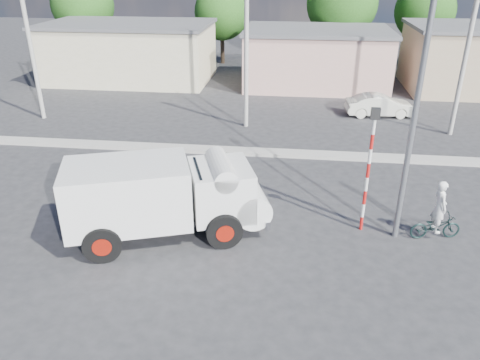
# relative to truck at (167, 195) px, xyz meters

# --- Properties ---
(ground_plane) EXTENTS (120.00, 120.00, 0.00)m
(ground_plane) POSITION_rel_truck_xyz_m (3.30, -0.38, -1.49)
(ground_plane) COLOR #2A2A2D
(ground_plane) RESTS_ON ground
(median) EXTENTS (40.00, 0.80, 0.16)m
(median) POSITION_rel_truck_xyz_m (3.30, 7.62, -1.41)
(median) COLOR #99968E
(median) RESTS_ON ground
(truck) EXTENTS (6.91, 4.32, 2.69)m
(truck) POSITION_rel_truck_xyz_m (0.00, 0.00, 0.00)
(truck) COLOR black
(truck) RESTS_ON ground
(bicycle) EXTENTS (1.77, 0.88, 0.89)m
(bicycle) POSITION_rel_truck_xyz_m (8.87, 0.87, -1.05)
(bicycle) COLOR black
(bicycle) RESTS_ON ground
(cyclist) EXTENTS (0.54, 0.73, 1.81)m
(cyclist) POSITION_rel_truck_xyz_m (8.87, 0.87, -0.59)
(cyclist) COLOR white
(cyclist) RESTS_ON ground
(car_cream) EXTENTS (4.02, 1.73, 1.29)m
(car_cream) POSITION_rel_truck_xyz_m (8.95, 14.46, -0.85)
(car_cream) COLOR silver
(car_cream) RESTS_ON ground
(traffic_pole) EXTENTS (0.28, 0.18, 4.36)m
(traffic_pole) POSITION_rel_truck_xyz_m (6.50, 1.12, 1.10)
(traffic_pole) COLOR red
(traffic_pole) RESTS_ON ground
(streetlight) EXTENTS (2.34, 0.22, 9.00)m
(streetlight) POSITION_rel_truck_xyz_m (7.44, 0.82, 3.47)
(streetlight) COLOR slate
(streetlight) RESTS_ON ground
(building_row) EXTENTS (37.80, 7.30, 4.44)m
(building_row) POSITION_rel_truck_xyz_m (4.40, 21.62, 0.64)
(building_row) COLOR beige
(building_row) RESTS_ON ground
(tree_row) EXTENTS (51.24, 7.43, 8.42)m
(tree_row) POSITION_rel_truck_xyz_m (10.75, 28.15, 3.47)
(tree_row) COLOR #38281E
(tree_row) RESTS_ON ground
(utility_poles) EXTENTS (35.40, 0.24, 8.00)m
(utility_poles) POSITION_rel_truck_xyz_m (6.55, 11.62, 2.58)
(utility_poles) COLOR #99968E
(utility_poles) RESTS_ON ground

